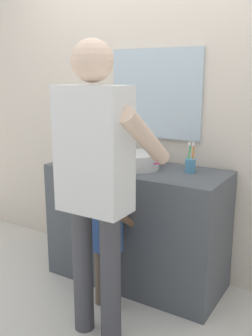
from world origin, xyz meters
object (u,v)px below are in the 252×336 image
object	(u,v)px
adult_parent	(96,169)
toothbrush_cup	(190,165)
soap_bottle	(94,154)
child_toddler	(106,233)

from	to	relation	value
adult_parent	toothbrush_cup	bearing A→B (deg)	70.23
soap_bottle	child_toddler	world-z (taller)	soap_bottle
child_toddler	adult_parent	distance (m)	0.57
toothbrush_cup	soap_bottle	bearing A→B (deg)	-172.49
toothbrush_cup	child_toddler	distance (m)	0.72
child_toddler	adult_parent	bearing A→B (deg)	-65.04
child_toddler	adult_parent	size ratio (longest dim) A/B	0.51
toothbrush_cup	child_toddler	size ratio (longest dim) A/B	0.24
soap_bottle	child_toddler	size ratio (longest dim) A/B	0.19
toothbrush_cup	soap_bottle	world-z (taller)	toothbrush_cup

